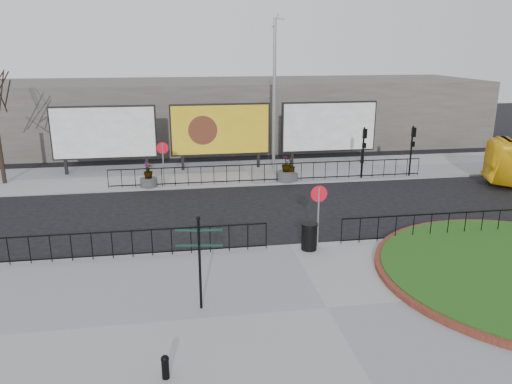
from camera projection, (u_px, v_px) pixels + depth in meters
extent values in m
plane|color=black|center=(290.00, 247.00, 19.67)|extent=(90.00, 90.00, 0.00)
cube|color=gray|center=(327.00, 309.00, 14.92)|extent=(30.00, 10.00, 0.12)
cube|color=gray|center=(247.00, 172.00, 31.02)|extent=(44.00, 6.00, 0.12)
cylinder|color=gray|center=(163.00, 165.00, 27.43)|extent=(0.07, 0.07, 2.40)
cylinder|color=red|center=(162.00, 148.00, 27.17)|extent=(0.64, 0.03, 0.64)
cylinder|color=white|center=(162.00, 148.00, 27.18)|extent=(0.50, 0.03, 0.50)
cylinder|color=gray|center=(318.00, 218.00, 19.07)|extent=(0.07, 0.07, 2.40)
cylinder|color=red|center=(319.00, 194.00, 18.80)|extent=(0.64, 0.03, 0.64)
cylinder|color=white|center=(319.00, 194.00, 18.82)|extent=(0.50, 0.03, 0.50)
cube|color=black|center=(66.00, 166.00, 30.14)|extent=(0.18, 0.18, 1.00)
cube|color=black|center=(147.00, 163.00, 30.87)|extent=(0.18, 0.18, 1.00)
cube|color=black|center=(104.00, 132.00, 29.94)|extent=(6.20, 0.25, 3.20)
cube|color=white|center=(104.00, 133.00, 29.79)|extent=(6.00, 0.06, 3.00)
cube|color=black|center=(183.00, 162.00, 31.21)|extent=(0.18, 0.18, 1.00)
cube|color=black|center=(258.00, 159.00, 31.94)|extent=(0.18, 0.18, 1.00)
cube|color=black|center=(220.00, 129.00, 31.01)|extent=(6.20, 0.25, 3.20)
cube|color=yellow|center=(221.00, 130.00, 30.86)|extent=(6.00, 0.06, 3.00)
cube|color=black|center=(292.00, 158.00, 32.28)|extent=(0.18, 0.18, 1.00)
cube|color=black|center=(362.00, 156.00, 33.01)|extent=(0.18, 0.18, 1.00)
cube|color=black|center=(329.00, 127.00, 32.08)|extent=(6.20, 0.25, 3.20)
cube|color=white|center=(330.00, 127.00, 31.93)|extent=(6.00, 0.06, 3.00)
cylinder|color=gray|center=(274.00, 99.00, 29.01)|extent=(0.18, 0.18, 9.00)
cylinder|color=gray|center=(275.00, 21.00, 27.77)|extent=(0.43, 0.10, 0.77)
cube|color=gray|center=(281.00, 19.00, 27.80)|extent=(0.35, 0.15, 0.12)
cylinder|color=black|center=(363.00, 153.00, 29.11)|extent=(0.10, 0.10, 3.00)
cube|color=black|center=(365.00, 134.00, 28.67)|extent=(0.22, 0.18, 0.55)
cube|color=black|center=(364.00, 146.00, 28.86)|extent=(0.20, 0.16, 0.30)
cylinder|color=black|center=(411.00, 151.00, 29.56)|extent=(0.10, 0.10, 3.00)
cube|color=black|center=(414.00, 132.00, 29.12)|extent=(0.22, 0.18, 0.55)
cube|color=black|center=(413.00, 144.00, 29.32)|extent=(0.20, 0.16, 0.30)
cube|color=#625D56|center=(229.00, 112.00, 39.79)|extent=(40.00, 10.00, 5.00)
cylinder|color=black|center=(200.00, 265.00, 14.50)|extent=(0.08, 0.08, 2.80)
sphere|color=black|center=(198.00, 218.00, 14.09)|extent=(0.12, 0.12, 0.12)
cube|color=black|center=(186.00, 231.00, 14.21)|extent=(0.67, 0.25, 0.03)
cube|color=black|center=(211.00, 230.00, 14.24)|extent=(0.66, 0.16, 0.03)
cube|color=black|center=(187.00, 246.00, 14.31)|extent=(0.66, 0.19, 0.03)
cube|color=black|center=(211.00, 246.00, 14.31)|extent=(0.67, 0.25, 0.03)
cylinder|color=black|center=(165.00, 369.00, 11.69)|extent=(0.18, 0.18, 0.50)
sphere|color=black|center=(165.00, 359.00, 11.62)|extent=(0.20, 0.20, 0.20)
cylinder|color=black|center=(309.00, 237.00, 19.02)|extent=(0.60, 0.60, 0.99)
cylinder|color=black|center=(310.00, 224.00, 18.87)|extent=(0.64, 0.64, 0.07)
cylinder|color=#4C4C4F|center=(149.00, 182.00, 27.58)|extent=(0.93, 0.93, 0.49)
imported|color=#1A4412|center=(148.00, 170.00, 27.38)|extent=(0.67, 0.67, 0.89)
cylinder|color=#4C4C4F|center=(286.00, 176.00, 28.75)|extent=(1.06, 1.06, 0.55)
imported|color=#1A4412|center=(286.00, 164.00, 28.54)|extent=(0.74, 0.74, 0.94)
cylinder|color=#4C4C4F|center=(291.00, 177.00, 28.81)|extent=(0.84, 0.84, 0.44)
imported|color=#1A4412|center=(291.00, 165.00, 28.62)|extent=(0.72, 0.72, 0.93)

